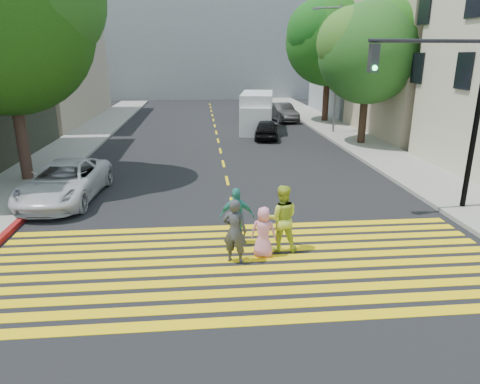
{
  "coord_description": "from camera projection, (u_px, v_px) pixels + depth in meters",
  "views": [
    {
      "loc": [
        -1.07,
        -8.57,
        5.13
      ],
      "look_at": [
        0.0,
        3.0,
        1.4
      ],
      "focal_mm": 32.0,
      "sensor_mm": 36.0,
      "label": 1
    }
  ],
  "objects": [
    {
      "name": "pedestrian_extra",
      "position": [
        237.0,
        216.0,
        11.94
      ],
      "size": [
        0.99,
        0.46,
        1.65
      ],
      "primitive_type": "imported",
      "rotation": [
        0.0,
        0.0,
        3.08
      ],
      "color": "teal",
      "rests_on": "ground"
    },
    {
      "name": "tree_right_near",
      "position": [
        370.0,
        48.0,
        23.92
      ],
      "size": [
        6.9,
        6.54,
        8.14
      ],
      "rotation": [
        0.0,
        0.0,
        -0.19
      ],
      "color": "black",
      "rests_on": "ground"
    },
    {
      "name": "backdrop_block",
      "position": [
        207.0,
        48.0,
        53.47
      ],
      "size": [
        30.0,
        8.0,
        12.0
      ],
      "primitive_type": "cube",
      "color": "gray",
      "rests_on": "ground"
    },
    {
      "name": "tree_right_far",
      "position": [
        330.0,
        37.0,
        32.38
      ],
      "size": [
        8.29,
        8.11,
        9.58
      ],
      "rotation": [
        0.0,
        0.0,
        0.27
      ],
      "color": "black",
      "rests_on": "ground"
    },
    {
      "name": "pedestrian_woman",
      "position": [
        282.0,
        218.0,
        11.53
      ],
      "size": [
        0.97,
        0.79,
        1.86
      ],
      "primitive_type": "imported",
      "rotation": [
        0.0,
        0.0,
        3.04
      ],
      "color": "#BCD036",
      "rests_on": "ground"
    },
    {
      "name": "white_sedan",
      "position": [
        65.0,
        182.0,
        15.66
      ],
      "size": [
        2.68,
        5.22,
        1.41
      ],
      "primitive_type": "imported",
      "rotation": [
        0.0,
        0.0,
        -0.07
      ],
      "color": "silver",
      "rests_on": "ground"
    },
    {
      "name": "building_left_tan",
      "position": [
        7.0,
        57.0,
        33.41
      ],
      "size": [
        12.0,
        16.0,
        10.0
      ],
      "primitive_type": "cube",
      "color": "tan",
      "rests_on": "ground"
    },
    {
      "name": "sidewalk_right",
      "position": [
        367.0,
        147.0,
        24.73
      ],
      "size": [
        3.0,
        60.0,
        0.15
      ],
      "primitive_type": "cube",
      "color": "gray",
      "rests_on": "ground"
    },
    {
      "name": "building_right_tan",
      "position": [
        448.0,
        57.0,
        27.59
      ],
      "size": [
        10.0,
        10.0,
        10.0
      ],
      "primitive_type": "cube",
      "color": "tan",
      "rests_on": "ground"
    },
    {
      "name": "tree_left",
      "position": [
        6.0,
        17.0,
        16.21
      ],
      "size": [
        8.21,
        7.78,
        9.67
      ],
      "rotation": [
        0.0,
        0.0,
        -0.18
      ],
      "color": "#32231C",
      "rests_on": "ground"
    },
    {
      "name": "dark_car_parked",
      "position": [
        282.0,
        112.0,
        34.64
      ],
      "size": [
        2.15,
        4.53,
        1.44
      ],
      "primitive_type": "imported",
      "rotation": [
        0.0,
        0.0,
        0.15
      ],
      "color": "black",
      "rests_on": "ground"
    },
    {
      "name": "street_lamp",
      "position": [
        335.0,
        62.0,
        27.8
      ],
      "size": [
        1.84,
        0.55,
        8.16
      ],
      "rotation": [
        0.0,
        0.0,
        -0.21
      ],
      "color": "slate",
      "rests_on": "ground"
    },
    {
      "name": "traffic_signal",
      "position": [
        449.0,
        98.0,
        13.53
      ],
      "size": [
        4.04,
        0.54,
        5.93
      ],
      "rotation": [
        0.0,
        0.0,
        0.06
      ],
      "color": "black",
      "rests_on": "ground"
    },
    {
      "name": "curb_red",
      "position": [
        35.0,
        207.0,
        14.85
      ],
      "size": [
        0.2,
        8.0,
        0.16
      ],
      "primitive_type": "cube",
      "color": "maroon",
      "rests_on": "ground"
    },
    {
      "name": "pedestrian_child",
      "position": [
        263.0,
        232.0,
        11.25
      ],
      "size": [
        0.77,
        0.61,
        1.37
      ],
      "primitive_type": "imported",
      "rotation": [
        0.0,
        0.0,
        2.85
      ],
      "color": "pink",
      "rests_on": "ground"
    },
    {
      "name": "dark_car_near",
      "position": [
        266.0,
        129.0,
        27.34
      ],
      "size": [
        2.03,
        3.84,
        1.25
      ],
      "primitive_type": "imported",
      "rotation": [
        0.0,
        0.0,
        2.98
      ],
      "color": "black",
      "rests_on": "ground"
    },
    {
      "name": "white_van",
      "position": [
        257.0,
        113.0,
        29.93
      ],
      "size": [
        2.97,
        5.84,
        2.63
      ],
      "rotation": [
        0.0,
        0.0,
        -0.17
      ],
      "color": "silver",
      "rests_on": "ground"
    },
    {
      "name": "ground",
      "position": [
        252.0,
        290.0,
        9.79
      ],
      "size": [
        120.0,
        120.0,
        0.0
      ],
      "primitive_type": "plane",
      "color": "black"
    },
    {
      "name": "crosswalk",
      "position": [
        246.0,
        264.0,
        10.99
      ],
      "size": [
        13.4,
        5.3,
        0.01
      ],
      "color": "yellow",
      "rests_on": "ground"
    },
    {
      "name": "building_right_grey",
      "position": [
        380.0,
        57.0,
        38.02
      ],
      "size": [
        10.0,
        10.0,
        10.0
      ],
      "primitive_type": "cube",
      "color": "gray",
      "rests_on": "ground"
    },
    {
      "name": "silver_car",
      "position": [
        251.0,
        108.0,
        38.2
      ],
      "size": [
        1.81,
        4.18,
        1.2
      ],
      "primitive_type": "imported",
      "rotation": [
        0.0,
        0.0,
        3.11
      ],
      "color": "#A6A9AC",
      "rests_on": "ground"
    },
    {
      "name": "lane_line",
      "position": [
        215.0,
        129.0,
        31.12
      ],
      "size": [
        0.12,
        34.4,
        0.01
      ],
      "color": "yellow",
      "rests_on": "ground"
    },
    {
      "name": "pedestrian_man",
      "position": [
        235.0,
        231.0,
        10.87
      ],
      "size": [
        0.73,
        0.6,
        1.71
      ],
      "primitive_type": "imported",
      "rotation": [
        0.0,
        0.0,
        2.79
      ],
      "color": "#38393E",
      "rests_on": "ground"
    },
    {
      "name": "sidewalk_left",
      "position": [
        94.0,
        131.0,
        29.88
      ],
      "size": [
        3.0,
        40.0,
        0.15
      ],
      "primitive_type": "cube",
      "color": "gray",
      "rests_on": "ground"
    }
  ]
}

